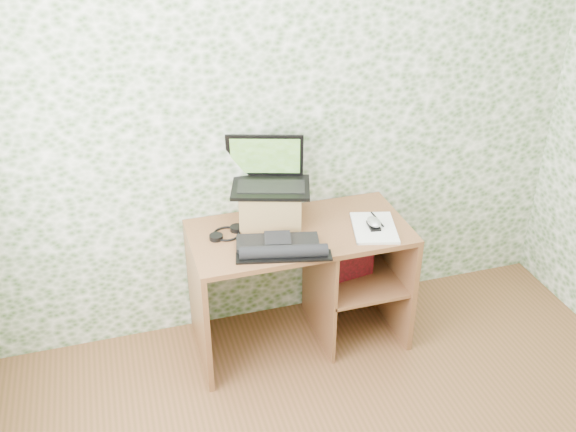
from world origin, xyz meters
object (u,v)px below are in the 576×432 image
object	(u,v)px
notepad	(374,228)
desk	(311,266)
riser	(271,205)
keyboard	(280,247)
laptop	(268,175)

from	to	relation	value
notepad	desk	bearing A→B (deg)	172.25
desk	riser	size ratio (longest dim) A/B	3.60
desk	riser	distance (m)	0.44
riser	keyboard	world-z (taller)	riser
desk	notepad	xyz separation A→B (m)	(0.32, -0.13, 0.28)
desk	riser	xyz separation A→B (m)	(-0.20, 0.12, 0.37)
laptop	desk	bearing A→B (deg)	-21.62
desk	keyboard	xyz separation A→B (m)	(-0.24, -0.20, 0.29)
laptop	keyboard	size ratio (longest dim) A/B	0.98
desk	keyboard	world-z (taller)	keyboard
desk	notepad	world-z (taller)	notepad
laptop	notepad	bearing A→B (deg)	-12.29
riser	laptop	world-z (taller)	laptop
notepad	riser	bearing A→B (deg)	169.23
keyboard	riser	bearing A→B (deg)	96.04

